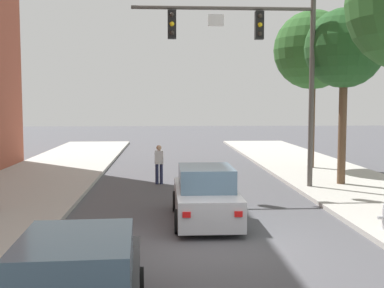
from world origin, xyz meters
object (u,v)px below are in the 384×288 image
(street_tree_second, at_px, (344,49))
(street_tree_third, at_px, (313,50))
(car_lead_silver, at_px, (205,196))
(pedestrian_crossing_road, at_px, (159,162))
(traffic_signal_mast, at_px, (261,51))

(street_tree_second, relative_size, street_tree_third, 0.89)
(car_lead_silver, relative_size, pedestrian_crossing_road, 2.59)
(car_lead_silver, height_order, street_tree_third, street_tree_third)
(car_lead_silver, relative_size, street_tree_third, 0.54)
(pedestrian_crossing_road, xyz_separation_m, street_tree_second, (7.35, -1.22, 4.60))
(traffic_signal_mast, relative_size, car_lead_silver, 1.77)
(car_lead_silver, bearing_deg, pedestrian_crossing_road, 102.09)
(traffic_signal_mast, relative_size, pedestrian_crossing_road, 4.57)
(car_lead_silver, xyz_separation_m, street_tree_third, (6.23, 10.24, 5.27))
(traffic_signal_mast, distance_m, car_lead_silver, 7.11)
(pedestrian_crossing_road, xyz_separation_m, street_tree_third, (7.62, 3.73, 5.08))
(street_tree_second, bearing_deg, pedestrian_crossing_road, 170.60)
(pedestrian_crossing_road, relative_size, street_tree_third, 0.21)
(street_tree_third, bearing_deg, traffic_signal_mast, -124.13)
(traffic_signal_mast, relative_size, street_tree_third, 0.96)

